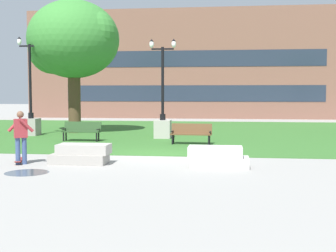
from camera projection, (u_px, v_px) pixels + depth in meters
ground_plane at (159, 156)px, 16.84m from camera, size 140.00×140.00×0.00m
grass_lawn at (184, 132)px, 26.74m from camera, size 40.00×20.00×0.02m
concrete_block_center at (81, 154)px, 15.07m from camera, size 1.89×0.90×0.64m
concrete_block_left at (217, 157)px, 14.38m from camera, size 1.86×0.90×0.64m
person_skateboarder at (21, 134)px, 14.88m from camera, size 0.88×0.44×1.71m
skateboard at (19, 161)px, 15.18m from camera, size 0.52×1.03×0.14m
puddle at (27, 173)px, 13.41m from camera, size 1.26×1.26×0.01m
park_bench_near_left at (191, 132)px, 20.57m from camera, size 1.83×0.64×0.90m
park_bench_near_right at (82, 130)px, 21.91m from camera, size 1.82×0.59×0.90m
lamp_post_left at (163, 118)px, 23.26m from camera, size 1.32×0.80×4.91m
lamp_post_center at (31, 116)px, 24.74m from camera, size 1.32×0.80×5.20m
tree_far_right at (73, 41)px, 26.17m from camera, size 5.37×5.11×7.41m
building_facade_distant at (193, 64)px, 40.80m from camera, size 29.84×1.03×9.57m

